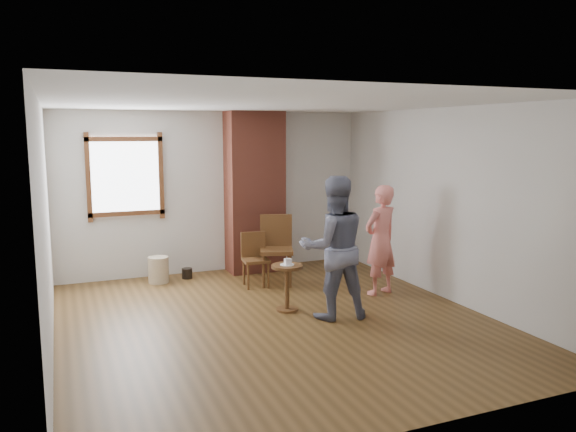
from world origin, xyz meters
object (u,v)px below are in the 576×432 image
object	(u,v)px
man	(334,248)
person_pink	(381,240)
dining_chair_left	(255,256)
dining_chair_right	(276,245)
side_table	(287,280)
stoneware_crock	(158,270)

from	to	relation	value
man	person_pink	distance (m)	1.26
dining_chair_left	person_pink	xyz separation A→B (m)	(1.49, -1.09, 0.33)
dining_chair_right	side_table	bearing A→B (deg)	-85.62
dining_chair_left	side_table	distance (m)	1.30
stoneware_crock	dining_chair_left	world-z (taller)	dining_chair_left
dining_chair_left	side_table	size ratio (longest dim) A/B	1.33
dining_chair_right	person_pink	bearing A→B (deg)	-24.00
side_table	man	world-z (taller)	man
dining_chair_left	man	xyz separation A→B (m)	(0.41, -1.75, 0.43)
dining_chair_right	person_pink	size ratio (longest dim) A/B	0.67
stoneware_crock	side_table	xyz separation A→B (m)	(1.29, -2.01, 0.20)
dining_chair_right	man	size ratio (longest dim) A/B	0.59
stoneware_crock	man	distance (m)	3.08
stoneware_crock	side_table	distance (m)	2.39
dining_chair_right	man	distance (m)	1.78
stoneware_crock	dining_chair_left	size ratio (longest dim) A/B	0.50
side_table	person_pink	world-z (taller)	person_pink
person_pink	dining_chair_left	bearing A→B (deg)	-52.68
side_table	man	distance (m)	0.78
dining_chair_left	side_table	bearing A→B (deg)	-84.66
dining_chair_left	man	world-z (taller)	man
dining_chair_left	dining_chair_right	xyz separation A→B (m)	(0.35, 0.01, 0.13)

